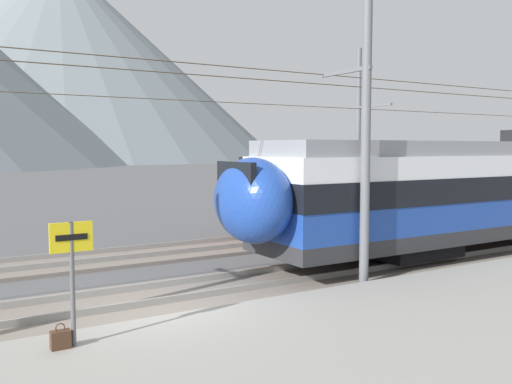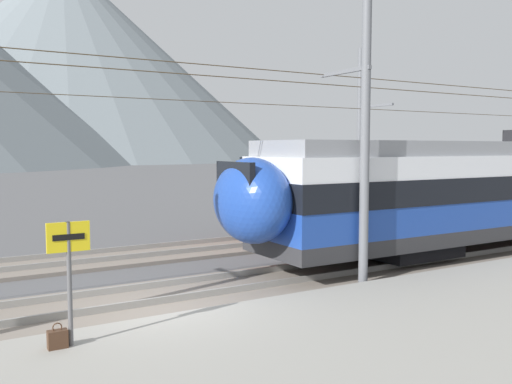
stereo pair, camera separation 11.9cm
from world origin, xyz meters
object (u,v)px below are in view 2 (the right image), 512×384
catenary_mast_far_side (361,135)px  platform_sign (69,255)px  catenary_mast_mid (362,126)px  handbag_near_sign (58,339)px  train_far_track (462,178)px

catenary_mast_far_side → platform_sign: catenary_mast_far_side is taller
catenary_mast_mid → handbag_near_sign: catenary_mast_mid is taller
catenary_mast_far_side → platform_sign: 18.47m
train_far_track → handbag_near_sign: 21.96m
catenary_mast_mid → catenary_mast_far_side: (7.69, 8.72, 0.01)m
catenary_mast_far_side → handbag_near_sign: size_ratio=91.59×
train_far_track → catenary_mast_far_side: bearing=158.9°
train_far_track → handbag_near_sign: bearing=-157.8°
catenary_mast_mid → handbag_near_sign: (-7.84, -1.38, -3.73)m
catenary_mast_mid → catenary_mast_far_side: bearing=48.6°
catenary_mast_mid → platform_sign: size_ratio=18.98×
platform_sign → handbag_near_sign: size_ratio=4.83×
catenary_mast_far_side → catenary_mast_mid: bearing=-131.4°
handbag_near_sign → platform_sign: bearing=7.3°
platform_sign → handbag_near_sign: 1.41m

